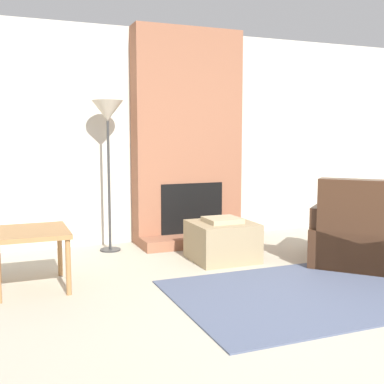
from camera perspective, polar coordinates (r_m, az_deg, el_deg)
name	(u,v)px	position (r m, az deg, el deg)	size (l,w,h in m)	color
ground_plane	(357,334)	(3.52, 18.96, -15.64)	(24.00, 24.00, 0.00)	#B2A893
wall_back	(182,137)	(6.15, -1.18, 6.55)	(7.19, 0.06, 2.60)	beige
fireplace	(188,143)	(5.96, -0.49, 5.88)	(1.36, 0.66, 2.60)	#935B42
ottoman	(222,241)	(5.12, 3.60, -5.76)	(0.64, 0.63, 0.46)	#998460
armchair	(365,238)	(5.22, 19.85, -5.20)	(1.41, 1.41, 0.90)	#422819
side_table	(31,238)	(4.37, -18.57, -5.14)	(0.62, 0.68, 0.51)	#9E7042
floor_lamp_left	(108,119)	(5.51, -9.96, 8.54)	(0.35, 0.35, 1.71)	#333333
area_rug	(306,293)	(4.22, 13.41, -11.58)	(2.21, 1.57, 0.01)	#4C5670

